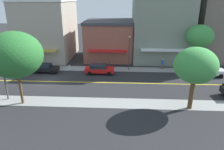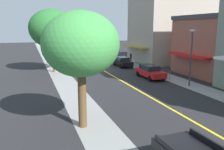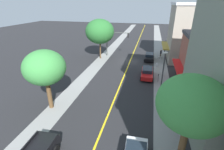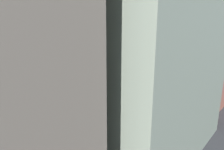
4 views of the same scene
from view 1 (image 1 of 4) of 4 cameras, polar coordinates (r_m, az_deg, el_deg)
name	(u,v)px [view 1 (image 1 of 4)]	position (r m, az deg, el deg)	size (l,w,h in m)	color
ground_plane	(47,81)	(32.23, -17.41, -1.68)	(140.00, 140.00, 0.00)	#262628
sidewalk_left	(59,68)	(37.68, -14.33, 1.85)	(2.50, 126.00, 0.01)	gray
sidewalk_right	(29,101)	(27.08, -21.73, -6.56)	(2.50, 126.00, 0.01)	gray
road_centerline_stripe	(47,81)	(32.23, -17.41, -1.67)	(0.20, 126.00, 0.00)	yellow
tan_rowhouse	(48,29)	(44.48, -17.23, 11.97)	(13.20, 9.89, 11.41)	#A39989
corner_shop_building	(109,39)	(42.26, -0.75, 9.72)	(10.74, 9.32, 7.44)	#935142
brick_apartment_block	(161,19)	(42.21, 13.14, 14.77)	(12.49, 10.72, 15.57)	gray
pale_office_building	(219,22)	(45.42, 27.14, 12.79)	(9.72, 9.08, 14.47)	#665B51
street_tree_left_near	(196,66)	(23.31, 21.89, 2.39)	(4.48, 4.48, 6.94)	brown
street_tree_right_corner	(200,36)	(37.20, 22.90, 9.68)	(4.34, 4.34, 7.56)	brown
street_tree_left_far	(15,55)	(24.89, -25.02, 5.01)	(5.96, 5.96, 8.37)	brown
fire_hydrant	(70,67)	(36.27, -11.53, 2.08)	(0.44, 0.24, 0.88)	silver
parking_meter	(109,65)	(35.18, -0.74, 2.72)	(0.12, 0.18, 1.36)	#4C4C51
traffic_light_mast	(10,64)	(28.63, -26.16, 2.71)	(5.24, 0.32, 5.84)	#474C47
street_lamp	(129,49)	(34.64, 4.74, 7.04)	(0.70, 0.36, 5.76)	#38383D
red_sedan_left_curb	(99,69)	(33.69, -3.50, 1.69)	(2.03, 4.66, 1.54)	red
white_sedan_left_curb	(208,71)	(35.91, 24.87, 0.98)	(2.08, 4.83, 1.54)	silver
black_sedan_left_curb	(45,68)	(35.94, -17.96, 1.86)	(2.04, 4.45, 1.46)	black
pedestrian_black_shirt	(36,62)	(38.92, -20.14, 3.36)	(0.33, 0.33, 1.87)	brown
pedestrian_blue_shirt	(163,64)	(36.81, 13.67, 3.04)	(0.39, 0.39, 1.83)	brown
small_dog	(42,66)	(38.54, -18.64, 2.48)	(0.86, 0.42, 0.64)	silver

